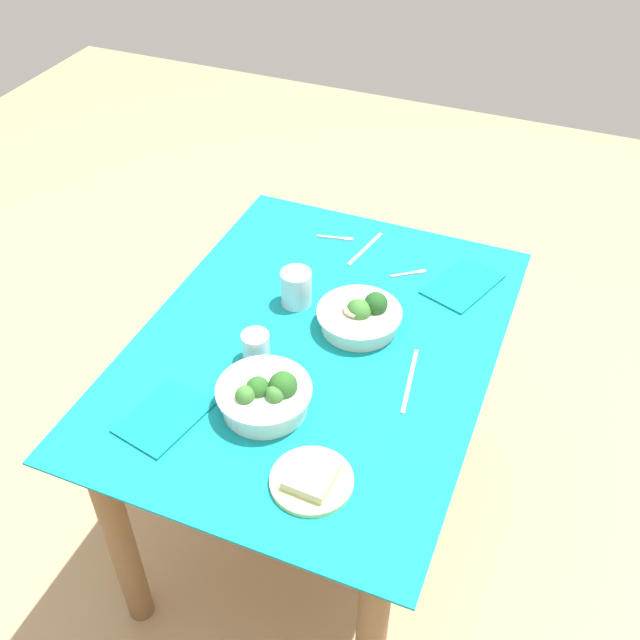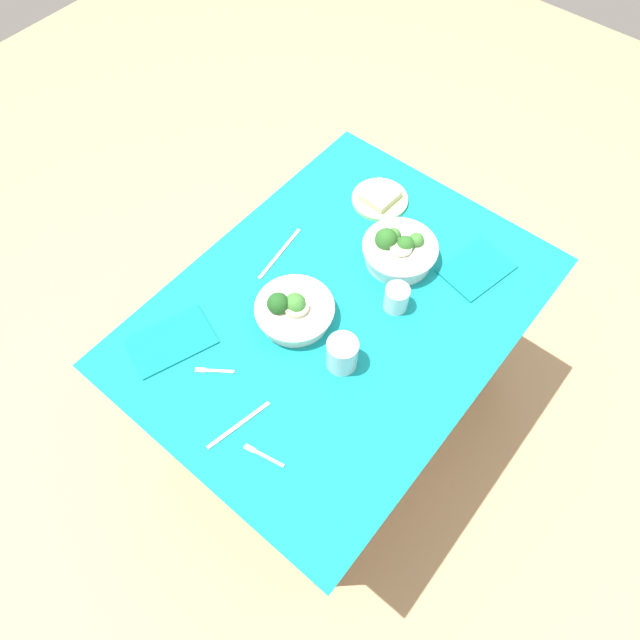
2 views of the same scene
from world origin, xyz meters
The scene contains 13 objects.
ground_plane centered at (0.00, 0.00, 0.00)m, with size 6.00×6.00×0.00m, color tan.
dining_table centered at (0.00, 0.00, 0.60)m, with size 1.17×0.87×0.73m.
broccoli_bowl_far centered at (-0.10, 0.08, 0.76)m, with size 0.22×0.22×0.10m.
broccoli_bowl_near centered at (0.25, -0.02, 0.77)m, with size 0.22×0.22×0.11m.
bread_side_plate centered at (0.40, 0.16, 0.74)m, with size 0.18×0.18×0.03m.
water_glass_center centered at (0.11, -0.11, 0.77)m, with size 0.07×0.07×0.08m, color silver.
water_glass_side centered at (-0.13, -0.11, 0.78)m, with size 0.08×0.08×0.10m, color silver.
fork_by_far_bowl centered at (-0.36, 0.14, 0.73)m, with size 0.07×0.09×0.00m.
fork_by_near_bowl centered at (-0.45, -0.12, 0.73)m, with size 0.03×0.11×0.00m.
table_knife_left centered at (-0.43, -0.02, 0.73)m, with size 0.19×0.01×0.00m, color #B7B7BC.
table_knife_right centered at (0.04, 0.26, 0.73)m, with size 0.21×0.01×0.00m, color #B7B7BC.
napkin_folded_upper centered at (0.36, -0.22, 0.73)m, with size 0.20×0.14×0.01m, color #0F777D.
napkin_folded_lower centered at (-0.37, 0.28, 0.73)m, with size 0.22×0.14×0.01m, color #0F777D.
Camera 2 is at (-0.71, -0.52, 2.10)m, focal length 32.94 mm.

